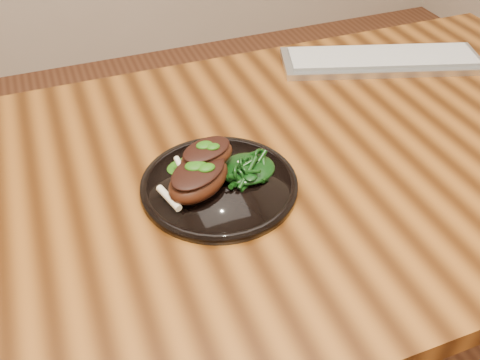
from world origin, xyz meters
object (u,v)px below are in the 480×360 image
plate (219,185)px  lamb_chop_front (198,178)px  greens_heap (247,166)px  keyboard (382,60)px  desk (244,205)px

plate → lamb_chop_front: (-0.04, -0.01, 0.03)m
plate → greens_heap: 0.05m
plate → greens_heap: (0.05, 0.00, 0.02)m
lamb_chop_front → keyboard: lamb_chop_front is taller
greens_heap → keyboard: bearing=32.0°
lamb_chop_front → greens_heap: bearing=9.0°
greens_heap → keyboard: size_ratio=0.20×
plate → keyboard: keyboard is taller
greens_heap → plate: bearing=-174.8°
lamb_chop_front → greens_heap: lamb_chop_front is taller
desk → keyboard: (0.42, 0.24, 0.09)m
greens_heap → lamb_chop_front: bearing=-171.0°
desk → keyboard: bearing=29.6°
desk → greens_heap: bearing=-104.6°
lamb_chop_front → greens_heap: (0.09, 0.01, -0.01)m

